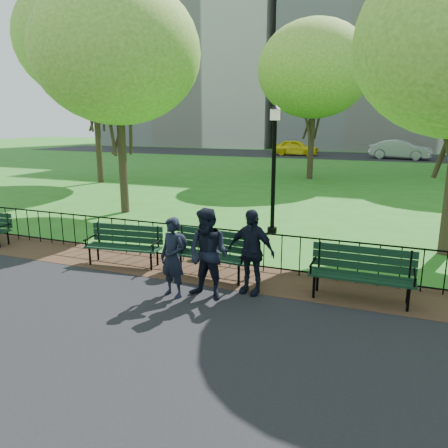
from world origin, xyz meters
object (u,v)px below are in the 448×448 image
at_px(park_bench_right_a, 362,268).
at_px(lamppost, 274,165).
at_px(person_left, 173,258).
at_px(sedan_silver, 400,149).
at_px(park_bench_left_a, 125,241).
at_px(tree_near_w, 117,52).
at_px(tree_far_c, 314,69).
at_px(person_mid, 208,254).
at_px(person_right, 251,252).
at_px(tree_mid_w, 92,40).
at_px(park_bench_main, 199,246).
at_px(taxi, 296,147).

bearing_deg(park_bench_right_a, lamppost, 124.42).
relative_size(person_left, sedan_silver, 0.31).
distance_m(park_bench_left_a, tree_near_w, 7.80).
height_order(tree_far_c, person_left, tree_far_c).
relative_size(park_bench_right_a, person_left, 1.24).
xyz_separation_m(person_left, person_mid, (0.65, 0.18, 0.09)).
xyz_separation_m(person_left, person_right, (1.30, 0.73, 0.06)).
xyz_separation_m(tree_mid_w, sedan_silver, (14.74, 20.95, -6.32)).
bearing_deg(person_right, park_bench_right_a, 21.89).
height_order(park_bench_main, sedan_silver, sedan_silver).
bearing_deg(person_left, lamppost, 100.38).
distance_m(tree_far_c, sedan_silver, 16.80).
bearing_deg(tree_near_w, park_bench_main, -43.11).
xyz_separation_m(park_bench_right_a, tree_far_c, (-4.23, 16.68, 5.29)).
distance_m(tree_mid_w, sedan_silver, 26.39).
height_order(park_bench_right_a, person_mid, person_mid).
bearing_deg(sedan_silver, park_bench_right_a, -169.93).
height_order(park_bench_main, tree_near_w, tree_near_w).
distance_m(tree_far_c, person_right, 18.02).
relative_size(tree_far_c, person_left, 5.54).
bearing_deg(person_mid, park_bench_main, 129.07).
bearing_deg(tree_mid_w, park_bench_left_a, -50.48).
bearing_deg(park_bench_right_a, tree_far_c, 103.88).
bearing_deg(lamppost, tree_mid_w, 148.96).
bearing_deg(taxi, tree_mid_w, 164.03).
relative_size(person_right, sedan_silver, 0.34).
distance_m(tree_near_w, person_left, 9.50).
bearing_deg(park_bench_main, tree_mid_w, 140.49).
height_order(park_bench_right_a, person_left, person_left).
relative_size(taxi, sedan_silver, 0.87).
relative_size(park_bench_main, person_mid, 1.12).
bearing_deg(park_bench_left_a, tree_mid_w, 122.41).
relative_size(tree_far_c, sedan_silver, 1.74).
height_order(tree_mid_w, taxi, tree_mid_w).
height_order(person_right, sedan_silver, person_right).
distance_m(park_bench_right_a, lamppost, 5.27).
height_order(tree_far_c, person_mid, tree_far_c).
bearing_deg(person_left, person_mid, 30.55).
relative_size(park_bench_main, lamppost, 0.52).
height_order(park_bench_left_a, sedan_silver, sedan_silver).
distance_m(lamppost, person_right, 4.87).
xyz_separation_m(park_bench_left_a, sedan_silver, (5.70, 31.92, 0.25)).
bearing_deg(person_left, park_bench_main, 107.40).
bearing_deg(park_bench_left_a, park_bench_right_a, -7.93).
distance_m(lamppost, sedan_silver, 28.05).
relative_size(tree_mid_w, tree_far_c, 1.21).
relative_size(park_bench_main, park_bench_right_a, 1.02).
bearing_deg(tree_far_c, park_bench_main, -87.07).
relative_size(park_bench_main, tree_far_c, 0.23).
bearing_deg(tree_near_w, person_mid, -45.30).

